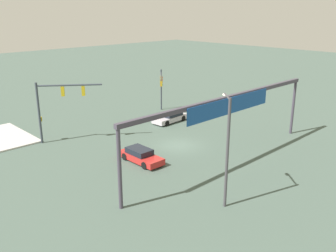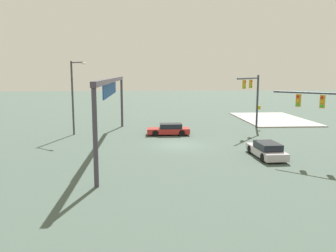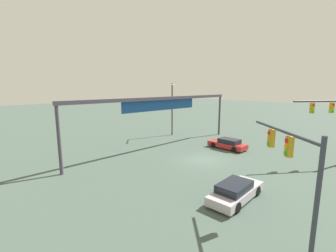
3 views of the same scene
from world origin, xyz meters
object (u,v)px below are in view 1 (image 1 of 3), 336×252
at_px(traffic_signal_opposite_side, 161,84).
at_px(sedan_car_waiting_far, 141,156).
at_px(sedan_car_approaching, 171,117).
at_px(streetlamp_curved_arm, 227,144).
at_px(traffic_signal_near_corner, 55,101).

distance_m(traffic_signal_opposite_side, sedan_car_waiting_far, 16.62).
xyz_separation_m(traffic_signal_opposite_side, sedan_car_approaching, (1.86, 3.67, -3.34)).
height_order(streetlamp_curved_arm, sedan_car_waiting_far, streetlamp_curved_arm).
distance_m(traffic_signal_near_corner, sedan_car_waiting_far, 10.84).
xyz_separation_m(traffic_signal_near_corner, sedan_car_approaching, (-13.29, 2.83, -3.75)).
bearing_deg(streetlamp_curved_arm, sedan_car_waiting_far, 38.34).
xyz_separation_m(traffic_signal_near_corner, streetlamp_curved_arm, (-2.15, 19.65, 0.16)).
bearing_deg(sedan_car_waiting_far, traffic_signal_near_corner, -163.65).
bearing_deg(traffic_signal_near_corner, sedan_car_waiting_far, -37.38).
height_order(traffic_signal_opposite_side, sedan_car_approaching, traffic_signal_opposite_side).
relative_size(sedan_car_approaching, sedan_car_waiting_far, 1.06).
bearing_deg(streetlamp_curved_arm, traffic_signal_near_corner, 48.45).
bearing_deg(traffic_signal_opposite_side, sedan_car_approaching, 15.89).
xyz_separation_m(traffic_signal_opposite_side, streetlamp_curved_arm, (13.01, 20.49, 0.56)).
bearing_deg(traffic_signal_near_corner, sedan_car_approaching, 24.54).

